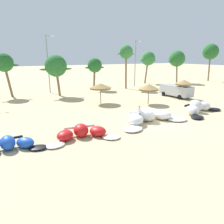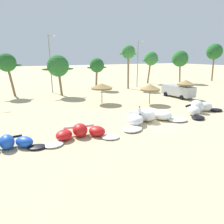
{
  "view_description": "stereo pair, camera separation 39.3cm",
  "coord_description": "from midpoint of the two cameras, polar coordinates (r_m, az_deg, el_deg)",
  "views": [
    {
      "loc": [
        -13.38,
        -14.49,
        6.2
      ],
      "look_at": [
        -3.99,
        2.0,
        1.0
      ],
      "focal_mm": 32.68,
      "sensor_mm": 36.0,
      "label": 1
    },
    {
      "loc": [
        -13.04,
        -14.68,
        6.2
      ],
      "look_at": [
        -3.99,
        2.0,
        1.0
      ],
      "focal_mm": 32.68,
      "sensor_mm": 36.0,
      "label": 2
    }
  ],
  "objects": [
    {
      "name": "beach_umbrella_near_palms",
      "position": [
        32.25,
        20.27,
        7.76
      ],
      "size": [
        2.51,
        2.51,
        2.87
      ],
      "color": "brown",
      "rests_on": "ground"
    },
    {
      "name": "kite_left_of_center",
      "position": [
        20.11,
        10.88,
        -1.38
      ],
      "size": [
        7.74,
        3.57,
        1.35
      ],
      "color": "white",
      "rests_on": "ground"
    },
    {
      "name": "beach_umbrella_near_van",
      "position": [
        27.43,
        -2.46,
        7.24
      ],
      "size": [
        2.94,
        2.94,
        2.73
      ],
      "color": "brown",
      "rests_on": "ground"
    },
    {
      "name": "person_near_kites",
      "position": [
        19.9,
        8.19,
        -0.52
      ],
      "size": [
        0.36,
        0.24,
        1.62
      ],
      "color": "#383842",
      "rests_on": "ground"
    },
    {
      "name": "palm_right",
      "position": [
        52.18,
        18.72,
        13.91
      ],
      "size": [
        5.62,
        3.75,
        7.54
      ],
      "color": "#7F6647",
      "rests_on": "ground"
    },
    {
      "name": "beach_umbrella_middle",
      "position": [
        27.43,
        11.04,
        6.83
      ],
      "size": [
        2.69,
        2.69,
        2.7
      ],
      "color": "brown",
      "rests_on": "ground"
    },
    {
      "name": "palm_center_left",
      "position": [
        39.29,
        -3.95,
        12.79
      ],
      "size": [
        4.04,
        2.69,
        5.91
      ],
      "color": "brown",
      "rests_on": "ground"
    },
    {
      "name": "ground_plane",
      "position": [
        20.63,
        13.05,
        -2.57
      ],
      "size": [
        260.0,
        260.0,
        0.0
      ],
      "primitive_type": "plane",
      "color": "#C6B284"
    },
    {
      "name": "palm_left_of_gap",
      "position": [
        33.82,
        -14.55,
        12.32
      ],
      "size": [
        5.08,
        3.39,
        6.46
      ],
      "color": "brown",
      "rests_on": "ground"
    },
    {
      "name": "palm_right_of_gap",
      "position": [
        49.68,
        11.07,
        14.41
      ],
      "size": [
        4.82,
        3.21,
        7.32
      ],
      "color": "brown",
      "rests_on": "ground"
    },
    {
      "name": "kite_left",
      "position": [
        16.24,
        -8.02,
        -5.76
      ],
      "size": [
        5.93,
        3.2,
        1.04
      ],
      "color": "white",
      "rests_on": "ground"
    },
    {
      "name": "palm_center_right",
      "position": [
        40.4,
        4.9,
        16.16
      ],
      "size": [
        3.88,
        2.59,
        8.3
      ],
      "color": "#7F6647",
      "rests_on": "ground"
    },
    {
      "name": "palm_left",
      "position": [
        35.88,
        -27.09,
        12.09
      ],
      "size": [
        4.23,
        2.82,
        6.69
      ],
      "color": "brown",
      "rests_on": "ground"
    },
    {
      "name": "parked_van",
      "position": [
        33.53,
        18.17,
        5.8
      ],
      "size": [
        2.29,
        5.33,
        1.84
      ],
      "color": "#B2B7BC",
      "rests_on": "ground"
    },
    {
      "name": "palm_rightmost",
      "position": [
        58.72,
        26.89,
        14.78
      ],
      "size": [
        5.76,
        3.84,
        9.26
      ],
      "color": "brown",
      "rests_on": "ground"
    },
    {
      "name": "kite_center",
      "position": [
        25.01,
        23.68,
        0.94
      ],
      "size": [
        6.29,
        3.77,
        1.43
      ],
      "color": "black",
      "rests_on": "ground"
    },
    {
      "name": "lamppost_east_center",
      "position": [
        43.32,
        7.58,
        13.78
      ],
      "size": [
        1.39,
        0.24,
        9.27
      ],
      "color": "gray",
      "rests_on": "ground"
    },
    {
      "name": "kite_far_left",
      "position": [
        15.66,
        -26.58,
        -8.19
      ],
      "size": [
        5.12,
        2.43,
        1.0
      ],
      "color": "black",
      "rests_on": "ground"
    },
    {
      "name": "lamppost_west_center",
      "position": [
        37.1,
        -16.44,
        13.37
      ],
      "size": [
        1.44,
        0.24,
        9.64
      ],
      "color": "gray",
      "rests_on": "ground"
    }
  ]
}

